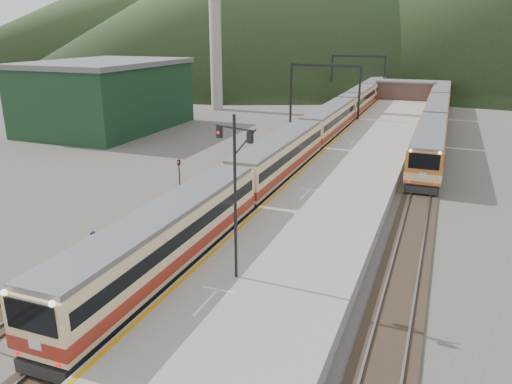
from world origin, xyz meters
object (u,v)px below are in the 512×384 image
at_px(signal_mast, 235,183).
at_px(worker, 95,247).
at_px(main_train, 330,123).
at_px(second_train, 436,116).

bearing_deg(signal_mast, worker, 176.76).
relative_size(main_train, second_train, 1.63).
xyz_separation_m(main_train, signal_mast, (4.09, -37.48, 3.86)).
relative_size(main_train, worker, 48.65).
bearing_deg(second_train, worker, -109.03).
relative_size(second_train, signal_mast, 7.24).
xyz_separation_m(second_train, signal_mast, (-7.41, -47.05, 3.81)).
xyz_separation_m(second_train, worker, (-16.06, -46.56, -0.97)).
relative_size(second_train, worker, 29.93).
height_order(main_train, signal_mast, signal_mast).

